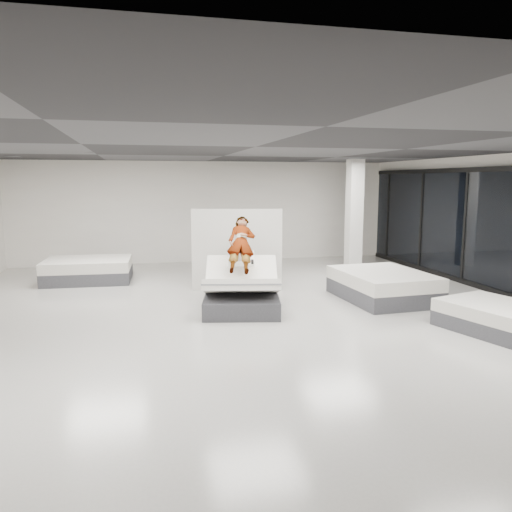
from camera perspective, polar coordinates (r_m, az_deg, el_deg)
name	(u,v)px	position (r m, az deg, el deg)	size (l,w,h in m)	color
room	(255,235)	(9.26, -0.06, 2.45)	(14.00, 14.04, 3.20)	#B1AEA7
hero_bed	(242,291)	(10.14, -1.66, -4.07)	(1.83, 2.21, 1.12)	#3C3C41
person	(241,251)	(10.29, -1.68, 0.58)	(0.57, 0.37, 1.56)	slate
remote	(252,262)	(9.98, -0.41, -0.66)	(0.05, 0.14, 0.03)	black
divider_panel	(237,250)	(11.78, -2.20, 0.68)	(2.13, 0.10, 1.94)	silver
flat_bed_right_far	(383,286)	(11.33, 14.29, -3.30)	(1.80, 2.33, 0.62)	#3C3C41
flat_bed_right_near	(498,318)	(9.64, 25.97, -6.38)	(1.78, 2.09, 0.49)	#3C3C41
flat_bed_left_far	(88,270)	(13.66, -18.61, -1.53)	(2.22, 1.71, 0.59)	#3C3C41
column	(354,215)	(14.81, 11.15, 4.60)	(0.40, 0.40, 3.20)	silver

